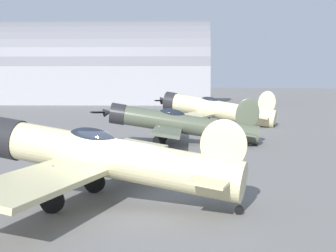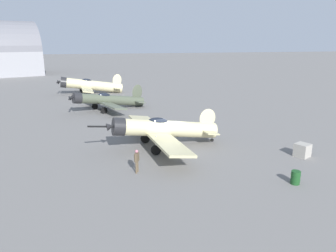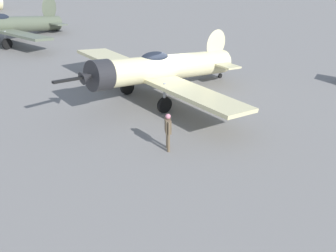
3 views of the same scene
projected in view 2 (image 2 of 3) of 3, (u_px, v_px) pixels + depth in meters
ground_plane at (168, 147)px, 26.57m from camera, size 400.00×400.00×0.00m
airplane_foreground at (162, 129)px, 25.99m from camera, size 10.94×12.11×3.08m
airplane_mid_apron at (108, 100)px, 40.11m from camera, size 9.68×10.31×3.08m
airplane_far_line at (90, 85)px, 52.61m from camera, size 10.61×11.20×3.32m
ground_crew_mechanic at (137, 159)px, 21.08m from camera, size 0.40×0.57×1.63m
equipment_crate at (302, 150)px, 24.17m from camera, size 1.29×1.31×1.03m
fuel_drum at (296, 177)px, 19.55m from camera, size 0.60×0.60×0.85m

